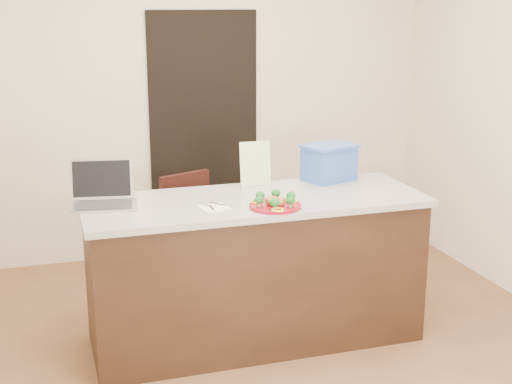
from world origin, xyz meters
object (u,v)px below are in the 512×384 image
object	(u,v)px
island	(255,269)
chair	(189,230)
laptop	(103,193)
napkin	(214,208)
plate	(275,206)
blue_box	(329,162)
yogurt_bottle	(292,199)

from	to	relation	value
island	chair	size ratio (longest dim) A/B	2.29
island	laptop	world-z (taller)	laptop
island	napkin	xyz separation A→B (m)	(-0.28, -0.14, 0.46)
plate	laptop	xyz separation A→B (m)	(-0.93, 0.37, 0.06)
blue_box	chair	distance (m)	1.11
plate	blue_box	size ratio (longest dim) A/B	0.77
island	blue_box	xyz separation A→B (m)	(0.60, 0.28, 0.58)
napkin	chair	size ratio (longest dim) A/B	0.17
plate	laptop	size ratio (longest dim) A/B	0.75
island	yogurt_bottle	xyz separation A→B (m)	(0.17, -0.18, 0.49)
blue_box	yogurt_bottle	bearing A→B (deg)	-152.12
yogurt_bottle	laptop	bearing A→B (deg)	163.35
island	napkin	world-z (taller)	napkin
napkin	blue_box	size ratio (longest dim) A/B	0.40
yogurt_bottle	chair	distance (m)	1.10
island	yogurt_bottle	bearing A→B (deg)	-46.24
island	napkin	bearing A→B (deg)	-154.54
napkin	island	bearing A→B (deg)	25.46
island	plate	size ratio (longest dim) A/B	6.86
island	plate	world-z (taller)	plate
laptop	chair	xyz separation A→B (m)	(0.62, 0.60, -0.48)
yogurt_bottle	chair	world-z (taller)	yogurt_bottle
yogurt_bottle	laptop	distance (m)	1.10
plate	laptop	distance (m)	1.00
napkin	laptop	bearing A→B (deg)	155.55
napkin	laptop	xyz separation A→B (m)	(-0.60, 0.27, 0.07)
yogurt_bottle	blue_box	distance (m)	0.63
laptop	blue_box	distance (m)	1.49
napkin	yogurt_bottle	distance (m)	0.46
napkin	chair	world-z (taller)	napkin
plate	napkin	bearing A→B (deg)	163.97
plate	yogurt_bottle	bearing A→B (deg)	23.63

